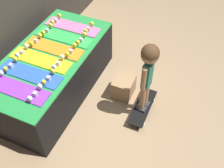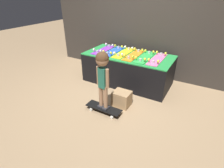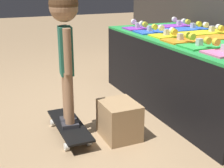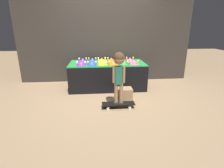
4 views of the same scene
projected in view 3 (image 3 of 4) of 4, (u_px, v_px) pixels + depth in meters
The scene contains 9 objects.
ground_plane at pixel (138, 114), 2.71m from camera, with size 16.00×16.00×0.00m, color #9E7F5B.
display_rack at pixel (193, 72), 2.81m from camera, with size 1.83×0.88×0.64m.
skateboard_purple_on_rack at pixel (159, 26), 3.24m from camera, with size 0.21×0.75×0.09m.
skateboard_blue_on_rack at pixel (172, 29), 3.02m from camera, with size 0.21×0.75×0.09m.
skateboard_yellow_on_rack at pixel (190, 33), 2.82m from camera, with size 0.21×0.75×0.09m.
skateboard_orange_on_rack at pixel (205, 37), 2.60m from camera, with size 0.21×0.75×0.09m.
skateboard_on_floor at pixel (69, 126), 2.32m from camera, with size 0.62×0.19×0.09m.
child at pixel (65, 33), 2.10m from camera, with size 0.23×0.20×0.97m.
storage_box at pixel (119, 120), 2.28m from camera, with size 0.30×0.25×0.27m.
Camera 3 is at (2.19, -1.20, 1.11)m, focal length 50.00 mm.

